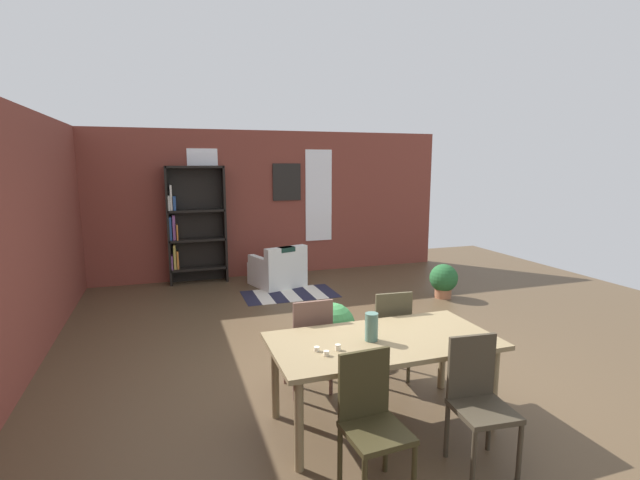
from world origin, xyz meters
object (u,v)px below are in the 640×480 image
(armchair_white, at_px, (278,270))
(vase_on_table, at_px, (371,327))
(dining_chair_far_left, at_px, (310,342))
(potted_plant_corner, at_px, (444,279))
(dining_chair_near_right, at_px, (478,398))
(dining_chair_near_left, at_px, (371,418))
(dining_table, at_px, (383,348))
(dining_chair_far_right, at_px, (389,332))
(potted_plant_by_shelf, at_px, (332,328))
(bookshelf_tall, at_px, (193,224))

(armchair_white, bearing_deg, vase_on_table, -93.98)
(dining_chair_far_left, relative_size, potted_plant_corner, 1.69)
(dining_chair_near_right, distance_m, dining_chair_near_left, 0.86)
(vase_on_table, bearing_deg, potted_plant_corner, 48.04)
(dining_table, height_order, dining_chair_far_right, dining_chair_far_right)
(dining_chair_far_left, bearing_deg, dining_chair_far_right, 0.01)
(dining_chair_far_left, distance_m, armchair_white, 4.00)
(dining_chair_near_right, height_order, armchair_white, dining_chair_near_right)
(dining_chair_near_right, xyz_separation_m, potted_plant_corner, (2.19, 3.73, -0.21))
(dining_chair_near_left, xyz_separation_m, potted_plant_corner, (3.04, 3.73, -0.21))
(vase_on_table, xyz_separation_m, potted_plant_by_shelf, (0.19, 1.44, -0.54))
(dining_table, xyz_separation_m, bookshelf_tall, (-1.20, 5.36, 0.41))
(dining_chair_near_right, height_order, dining_chair_near_left, same)
(dining_chair_near_left, xyz_separation_m, bookshelf_tall, (-0.77, 6.06, 0.57))
(vase_on_table, height_order, dining_chair_far_right, vase_on_table)
(dining_chair_near_right, bearing_deg, vase_on_table, 127.46)
(dining_table, xyz_separation_m, vase_on_table, (-0.11, 0.00, 0.20))
(armchair_white, bearing_deg, dining_chair_near_right, -87.70)
(dining_table, relative_size, potted_plant_by_shelf, 3.01)
(dining_chair_far_right, height_order, bookshelf_tall, bookshelf_tall)
(potted_plant_corner, bearing_deg, potted_plant_by_shelf, -147.91)
(potted_plant_corner, bearing_deg, armchair_white, 146.20)
(dining_chair_near_right, relative_size, potted_plant_corner, 1.69)
(dining_chair_near_left, bearing_deg, dining_chair_far_left, 89.82)
(vase_on_table, xyz_separation_m, dining_chair_far_left, (-0.32, 0.70, -0.36))
(dining_chair_near_right, relative_size, armchair_white, 0.95)
(dining_table, distance_m, vase_on_table, 0.23)
(potted_plant_corner, bearing_deg, dining_table, -130.81)
(dining_chair_far_left, xyz_separation_m, potted_plant_by_shelf, (0.50, 0.74, -0.18))
(dining_table, xyz_separation_m, dining_chair_near_right, (0.43, -0.70, -0.16))
(dining_chair_far_right, xyz_separation_m, bookshelf_tall, (-1.62, 4.66, 0.57))
(armchair_white, bearing_deg, dining_chair_far_left, -99.20)
(dining_chair_far_left, distance_m, bookshelf_tall, 4.75)
(dining_chair_far_right, bearing_deg, dining_chair_near_right, -89.51)
(bookshelf_tall, bearing_deg, potted_plant_by_shelf, -71.93)
(dining_table, height_order, dining_chair_near_right, dining_chair_near_right)
(dining_chair_far_right, bearing_deg, potted_plant_corner, 46.65)
(dining_chair_far_right, bearing_deg, dining_chair_near_left, -121.09)
(dining_table, bearing_deg, bookshelf_tall, 102.62)
(dining_table, height_order, vase_on_table, vase_on_table)
(dining_chair_near_right, bearing_deg, potted_plant_corner, 59.61)
(vase_on_table, xyz_separation_m, dining_chair_near_left, (-0.32, -0.70, -0.36))
(dining_chair_near_right, xyz_separation_m, dining_chair_far_right, (-0.01, 1.40, 0.00))
(dining_chair_near_right, xyz_separation_m, armchair_white, (-0.21, 5.34, -0.23))
(armchair_white, xyz_separation_m, potted_plant_by_shelf, (-0.14, -3.20, 0.06))
(dining_chair_near_left, xyz_separation_m, armchair_white, (0.64, 5.34, -0.23))
(bookshelf_tall, height_order, potted_plant_by_shelf, bookshelf_tall)
(dining_chair_far_left, bearing_deg, vase_on_table, -65.74)
(dining_chair_far_left, relative_size, potted_plant_by_shelf, 1.52)
(dining_chair_far_left, height_order, potted_plant_by_shelf, dining_chair_far_left)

